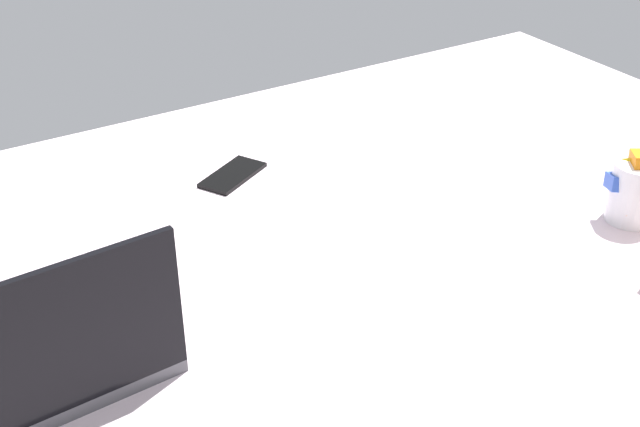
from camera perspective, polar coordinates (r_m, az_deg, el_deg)
bed_mattress at (r=152.05cm, az=6.10°, el=-4.23°), size 180.00×140.00×18.00cm
laptop at (r=118.76cm, az=-18.10°, el=-9.27°), size 34.40×25.06×23.00cm
snack_cup at (r=157.39cm, az=20.46°, el=1.54°), size 10.34×10.06×13.26cm
cell_phone at (r=164.77cm, az=-5.90°, el=2.60°), size 15.54×12.72×0.80cm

